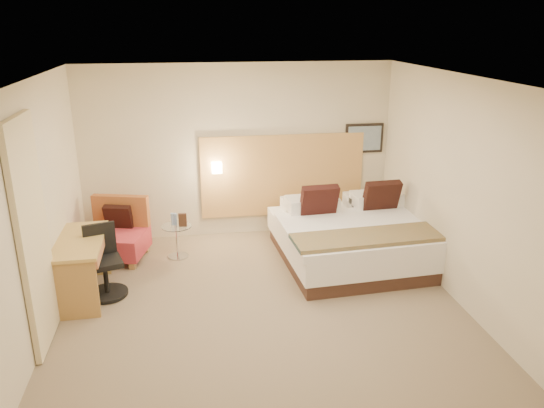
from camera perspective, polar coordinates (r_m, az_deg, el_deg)
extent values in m
cube|color=#837058|center=(6.46, -1.08, -11.44)|extent=(4.80, 5.00, 0.02)
cube|color=white|center=(5.59, -1.26, 13.33)|extent=(4.80, 5.00, 0.02)
cube|color=beige|center=(8.28, -3.66, 5.64)|extent=(4.80, 0.02, 2.70)
cube|color=beige|center=(3.65, 4.62, -12.76)|extent=(4.80, 0.02, 2.70)
cube|color=beige|center=(6.06, -24.36, -1.16)|extent=(0.02, 5.00, 2.70)
cube|color=beige|center=(6.65, 19.86, 1.14)|extent=(0.02, 5.00, 2.70)
cube|color=tan|center=(8.44, 1.17, 3.13)|extent=(2.60, 0.04, 1.30)
cube|color=black|center=(8.65, 9.88, 6.99)|extent=(0.62, 0.03, 0.47)
cube|color=gray|center=(8.63, 9.92, 6.97)|extent=(0.54, 0.01, 0.39)
cylinder|color=silver|center=(8.22, -6.00, 4.03)|extent=(0.02, 0.12, 0.02)
cube|color=#FFEDC6|center=(8.16, -5.97, 3.92)|extent=(0.15, 0.15, 0.15)
cube|color=beige|center=(5.86, -24.30, -3.17)|extent=(0.06, 0.90, 2.42)
cylinder|color=#98B8EB|center=(7.76, -10.64, -1.60)|extent=(0.06, 0.06, 0.18)
cylinder|color=#86A2CF|center=(7.74, -10.37, -1.63)|extent=(0.06, 0.06, 0.18)
cube|color=#3D2519|center=(7.67, -9.59, -1.70)|extent=(0.12, 0.06, 0.19)
cube|color=#3D261E|center=(7.80, 8.96, -5.18)|extent=(2.20, 2.20, 0.19)
cube|color=white|center=(7.70, 9.06, -3.44)|extent=(2.26, 2.26, 0.32)
cube|color=white|center=(7.36, 9.99, -2.77)|extent=(2.29, 1.67, 0.11)
cube|color=white|center=(8.14, 3.76, -0.04)|extent=(0.77, 0.45, 0.19)
cube|color=white|center=(8.48, 10.42, 0.47)|extent=(0.77, 0.45, 0.19)
cube|color=white|center=(7.86, 4.35, 0.05)|extent=(0.77, 0.45, 0.19)
cube|color=white|center=(8.21, 11.21, 0.57)|extent=(0.77, 0.45, 0.19)
cube|color=black|center=(7.65, 5.06, 0.16)|extent=(0.55, 0.32, 0.55)
cube|color=black|center=(7.98, 11.65, 0.66)|extent=(0.55, 0.32, 0.55)
cube|color=orange|center=(6.97, 11.36, -3.42)|extent=(2.27, 0.73, 0.05)
cube|color=#A26A4C|center=(7.92, -19.29, -6.05)|extent=(0.10, 0.10, 0.10)
cube|color=tan|center=(7.67, -14.76, -6.39)|extent=(0.10, 0.10, 0.10)
cube|color=#A3644C|center=(8.40, -17.71, -4.41)|extent=(0.10, 0.10, 0.10)
cube|color=tan|center=(8.17, -13.42, -4.68)|extent=(0.10, 0.10, 0.10)
cube|color=#B22F3B|center=(7.95, -16.44, -4.00)|extent=(0.98, 0.91, 0.31)
cube|color=#9A5429|center=(8.08, -15.94, -0.69)|extent=(0.83, 0.33, 0.46)
cube|color=black|center=(8.00, -16.18, -1.45)|extent=(0.43, 0.29, 0.41)
cylinder|color=silver|center=(7.92, -10.04, -5.54)|extent=(0.33, 0.33, 0.02)
cylinder|color=white|center=(7.83, -10.14, -3.97)|extent=(0.04, 0.04, 0.46)
cylinder|color=white|center=(7.74, -10.24, -2.36)|extent=(0.48, 0.48, 0.01)
cube|color=tan|center=(6.86, -20.04, -3.75)|extent=(0.58, 1.23, 0.04)
cube|color=#A77D41|center=(6.51, -20.42, -8.77)|extent=(0.51, 0.05, 0.72)
cube|color=#A68741|center=(7.53, -19.05, -4.77)|extent=(0.51, 0.05, 0.72)
cube|color=#C3764C|center=(6.89, -19.54, -4.36)|extent=(0.48, 1.15, 0.10)
cylinder|color=black|center=(7.07, -17.26, -9.15)|extent=(0.63, 0.63, 0.04)
cylinder|color=black|center=(6.97, -17.43, -7.60)|extent=(0.07, 0.07, 0.39)
cube|color=black|center=(6.88, -17.61, -6.00)|extent=(0.51, 0.51, 0.07)
cube|color=black|center=(6.96, -18.06, -3.59)|extent=(0.39, 0.16, 0.41)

